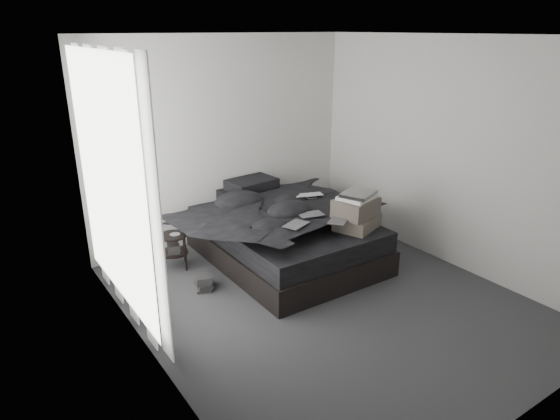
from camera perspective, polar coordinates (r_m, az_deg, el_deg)
floor at (r=5.28m, az=4.96°, el=-10.16°), size 3.60×4.20×0.01m
ceiling at (r=4.57m, az=5.98°, el=19.30°), size 3.60×4.20×0.01m
wall_back at (r=6.47m, az=-6.54°, el=7.88°), size 3.60×0.01×2.60m
wall_front at (r=3.52m, az=27.70°, el=-5.06°), size 3.60×0.01×2.60m
wall_left at (r=3.93m, az=-15.37°, el=-0.88°), size 0.01×4.20×2.60m
wall_right at (r=6.04m, az=18.84°, el=6.05°), size 0.01×4.20×2.60m
window_left at (r=4.74m, az=-18.86°, el=2.99°), size 0.02×2.00×2.30m
curtain_left at (r=4.77m, az=-18.19°, el=2.30°), size 0.06×2.12×2.48m
bed at (r=6.06m, az=0.64°, el=-4.34°), size 1.65×2.17×0.29m
mattress at (r=5.96m, az=0.65°, el=-2.05°), size 1.59×2.11×0.23m
duvet at (r=5.83m, az=0.95°, el=-0.01°), size 1.61×1.86×0.25m
pillow_lower at (r=6.53m, az=-3.89°, el=1.71°), size 0.65×0.44×0.15m
pillow_upper at (r=6.51m, az=-3.27°, el=2.96°), size 0.65×0.48×0.14m
laptop at (r=6.09m, az=3.48°, el=2.22°), size 0.40×0.32×0.03m
comic_a at (r=5.24m, az=1.86°, el=-0.87°), size 0.32×0.27×0.01m
comic_b at (r=5.54m, az=3.56°, el=0.33°), size 0.30×0.23×0.01m
comic_c at (r=5.39m, az=6.74°, el=-0.28°), size 0.33×0.30×0.01m
side_stand at (r=5.92m, az=-12.12°, el=-3.74°), size 0.43×0.43×0.61m
papers at (r=5.80m, az=-12.25°, el=-0.95°), size 0.26×0.21×0.01m
floor_books at (r=5.49m, az=-8.71°, el=-8.16°), size 0.21×0.26×0.16m
box_lower at (r=5.84m, az=8.43°, el=-5.09°), size 0.61×0.54×0.38m
box_mid at (r=5.71m, az=8.75°, el=-2.01°), size 0.59×0.53×0.29m
box_upper at (r=5.61m, az=8.67°, el=0.29°), size 0.54×0.47×0.20m
art_book_white at (r=5.58m, az=8.80°, el=1.49°), size 0.47×0.42×0.04m
art_book_snake at (r=5.57m, az=8.97°, el=1.86°), size 0.47×0.43×0.04m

